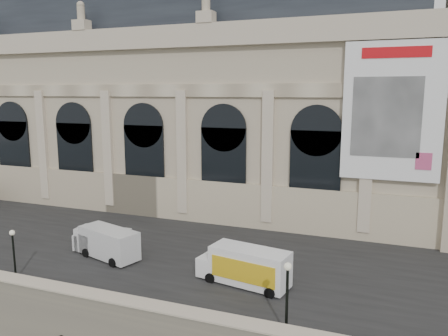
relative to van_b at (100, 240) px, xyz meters
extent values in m
cube|color=gray|center=(1.84, 25.09, -4.19)|extent=(160.00, 70.00, 6.00)
cube|color=#2D2D2D|center=(1.84, 4.09, -1.16)|extent=(160.00, 24.00, 0.06)
cube|color=gray|center=(1.84, -9.31, -0.64)|extent=(160.00, 1.20, 1.10)
cube|color=#C0B19A|center=(1.84, -9.31, -0.04)|extent=(160.00, 1.40, 0.12)
cube|color=#B9AB8E|center=(-4.16, 21.09, 9.81)|extent=(68.00, 18.00, 22.00)
cube|color=#C0B19A|center=(-4.16, 11.94, 1.31)|extent=(68.60, 0.40, 5.00)
cube|color=#C0B19A|center=(-4.16, 11.79, 19.61)|extent=(69.00, 0.80, 2.40)
cube|color=#C0B19A|center=(-4.16, 11.94, 13.81)|extent=(68.00, 0.30, 1.40)
cube|color=#293037|center=(-4.16, 21.09, 23.81)|extent=(64.00, 15.00, 6.00)
cube|color=black|center=(-22.16, 11.91, 5.31)|extent=(5.20, 0.25, 9.00)
cylinder|color=black|center=(-22.16, 11.91, 9.81)|extent=(5.20, 0.25, 5.20)
cube|color=#C0B19A|center=(-17.16, 11.84, 6.81)|extent=(1.20, 0.50, 14.00)
cube|color=black|center=(-12.16, 11.91, 5.31)|extent=(5.20, 0.25, 9.00)
cylinder|color=black|center=(-12.16, 11.91, 9.81)|extent=(5.20, 0.25, 5.20)
cube|color=#C0B19A|center=(-7.16, 11.84, 6.81)|extent=(1.20, 0.50, 14.00)
cube|color=black|center=(-2.16, 11.91, 5.31)|extent=(5.20, 0.25, 9.00)
cylinder|color=black|center=(-2.16, 11.91, 9.81)|extent=(5.20, 0.25, 5.20)
cube|color=#C0B19A|center=(2.84, 11.84, 6.81)|extent=(1.20, 0.50, 14.00)
cube|color=black|center=(7.84, 11.91, 5.31)|extent=(5.20, 0.25, 9.00)
cylinder|color=black|center=(7.84, 11.91, 9.81)|extent=(5.20, 0.25, 5.20)
cube|color=#C0B19A|center=(12.84, 11.84, 6.81)|extent=(1.20, 0.50, 14.00)
cube|color=black|center=(17.84, 11.91, 5.31)|extent=(5.20, 0.25, 9.00)
cylinder|color=black|center=(17.84, 11.91, 9.81)|extent=(5.20, 0.25, 5.20)
cube|color=#C0B19A|center=(22.84, 11.84, 6.81)|extent=(1.20, 0.50, 14.00)
cube|color=white|center=(24.84, 11.64, 11.81)|extent=(9.00, 0.35, 13.00)
cube|color=red|center=(24.84, 11.44, 17.21)|extent=(6.00, 0.06, 1.00)
cube|color=gray|center=(24.34, 11.44, 11.31)|extent=(6.20, 0.06, 7.50)
cube|color=#BF4372|center=(27.84, 11.44, 7.31)|extent=(1.40, 0.06, 1.60)
cube|color=silver|center=(0.33, 0.01, 0.07)|extent=(5.10, 2.15, 2.14)
cube|color=silver|center=(-1.68, -0.07, -0.26)|extent=(1.48, 2.01, 1.49)
cube|color=black|center=(-2.20, -0.09, 0.25)|extent=(0.13, 1.68, 0.74)
cylinder|color=black|center=(-1.24, -1.03, -0.84)|extent=(0.72, 0.26, 0.71)
cylinder|color=black|center=(-1.32, 0.93, -0.84)|extent=(0.72, 0.26, 0.71)
cylinder|color=black|center=(1.97, -0.90, -0.84)|extent=(0.72, 0.26, 0.71)
cylinder|color=black|center=(1.90, 1.05, -0.84)|extent=(0.72, 0.26, 0.71)
cube|color=silver|center=(1.71, -0.99, 0.29)|extent=(6.34, 3.94, 2.53)
cube|color=silver|center=(-0.56, -0.30, -0.09)|extent=(2.26, 2.69, 1.76)
cube|color=black|center=(-1.15, -0.12, 0.51)|extent=(0.63, 1.91, 0.88)
cylinder|color=black|center=(-0.44, -1.54, -0.77)|extent=(0.88, 0.51, 0.83)
cylinder|color=black|center=(0.23, 0.67, -0.77)|extent=(0.88, 0.51, 0.83)
cylinder|color=black|center=(3.19, -2.64, -0.77)|extent=(0.88, 0.51, 0.83)
cylinder|color=black|center=(3.86, -0.44, -0.77)|extent=(0.88, 0.51, 0.83)
cube|color=white|center=(15.22, -1.90, 0.40)|extent=(6.47, 3.38, 2.77)
cube|color=gold|center=(15.01, -3.09, 0.40)|extent=(5.26, 0.98, 1.64)
cube|color=red|center=(15.01, -3.09, 0.40)|extent=(3.04, 0.57, 0.62)
cube|color=white|center=(11.79, -1.30, -0.21)|extent=(2.00, 2.50, 1.54)
cylinder|color=black|center=(12.19, -2.57, -0.78)|extent=(0.86, 0.42, 0.82)
cylinder|color=black|center=(12.59, -0.25, -0.78)|extent=(0.86, 0.42, 0.82)
cylinder|color=black|center=(17.24, -3.45, -0.78)|extent=(0.86, 0.42, 0.82)
cylinder|color=black|center=(17.64, -1.13, -0.78)|extent=(0.86, 0.42, 0.82)
cylinder|color=black|center=(-2.65, -7.45, -1.00)|extent=(0.42, 0.42, 0.38)
cylinder|color=black|center=(-2.65, -7.45, 0.72)|extent=(0.15, 0.15, 3.82)
sphere|color=beige|center=(-2.65, -7.45, 2.73)|extent=(0.42, 0.42, 0.42)
cylinder|color=black|center=(19.42, -7.79, -0.97)|extent=(0.48, 0.48, 0.44)
cylinder|color=black|center=(19.42, -7.79, 1.00)|extent=(0.17, 0.17, 4.37)
sphere|color=beige|center=(19.42, -7.79, 3.29)|extent=(0.48, 0.48, 0.48)
camera|label=1|loc=(24.57, -32.38, 13.65)|focal=35.00mm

